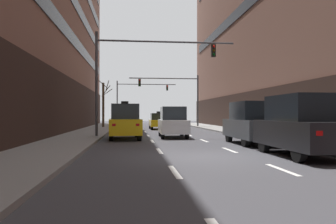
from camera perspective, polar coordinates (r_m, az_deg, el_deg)
ground_plane at (r=12.22m, az=6.43°, el=-7.64°), size 120.00×120.00×0.00m
sidewalk_left at (r=12.41m, az=-22.45°, el=-7.18°), size 3.12×80.00×0.14m
lane_stripe_l1_s3 at (r=9.04m, az=1.14°, el=-10.22°), size 0.16×2.00×0.01m
lane_stripe_l1_s4 at (r=13.96m, az=-1.50°, el=-6.71°), size 0.16×2.00×0.01m
lane_stripe_l1_s5 at (r=18.93m, az=-2.75°, el=-5.03°), size 0.16×2.00×0.01m
lane_stripe_l1_s6 at (r=23.91m, az=-3.48°, el=-4.05°), size 0.16×2.00×0.01m
lane_stripe_l1_s7 at (r=28.89m, az=-3.95°, el=-3.40°), size 0.16×2.00×0.01m
lane_stripe_l1_s8 at (r=33.88m, az=-4.28°, el=-2.95°), size 0.16×2.00×0.01m
lane_stripe_l1_s9 at (r=38.88m, az=-4.53°, el=-2.61°), size 0.16×2.00×0.01m
lane_stripe_l1_s10 at (r=43.87m, az=-4.72°, el=-2.35°), size 0.16×2.00×0.01m
lane_stripe_l2_s3 at (r=9.89m, az=19.05°, el=-9.35°), size 0.16×2.00×0.01m
lane_stripe_l2_s4 at (r=14.53m, az=10.55°, el=-6.46°), size 0.16×2.00×0.01m
lane_stripe_l2_s5 at (r=19.35m, az=6.26°, el=-4.93°), size 0.16×2.00×0.01m
lane_stripe_l2_s6 at (r=24.24m, az=3.70°, el=-3.99°), size 0.16×2.00×0.01m
lane_stripe_l2_s7 at (r=29.17m, az=2.01°, el=-3.37°), size 0.16×2.00×0.01m
lane_stripe_l2_s8 at (r=34.12m, az=0.80°, el=-2.93°), size 0.16×2.00×0.01m
lane_stripe_l2_s9 at (r=39.08m, az=-0.09°, el=-2.60°), size 0.16×2.00×0.01m
lane_stripe_l2_s10 at (r=44.05m, az=-0.79°, el=-2.34°), size 0.16×2.00×0.01m
taxi_driving_0 at (r=20.62m, az=-7.46°, el=-1.66°), size 2.07×4.54×2.34m
taxi_driving_1 at (r=33.49m, az=-1.62°, el=-1.61°), size 1.83×4.34×1.80m
car_driving_2 at (r=21.81m, az=0.83°, el=-1.78°), size 1.85×4.21×2.02m
car_parked_1 at (r=12.98m, az=22.02°, el=-2.24°), size 1.97×4.66×2.25m
car_parked_2 at (r=17.55m, az=14.27°, el=-1.85°), size 1.93×4.53×2.18m
traffic_signal_0 at (r=21.94m, az=-5.06°, el=8.10°), size 9.17×0.35×6.74m
traffic_signal_1 at (r=38.18m, az=1.50°, el=3.71°), size 8.01×0.35×5.90m
traffic_signal_2 at (r=51.71m, az=-5.65°, el=3.13°), size 9.23×0.34×6.53m
street_tree_0 at (r=36.82m, az=-11.06°, el=1.50°), size 1.85×1.86×5.39m
pedestrian_0 at (r=22.83m, az=16.52°, el=-1.60°), size 0.45×0.36×1.57m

